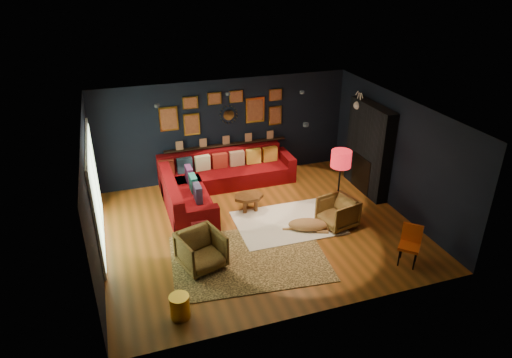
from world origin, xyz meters
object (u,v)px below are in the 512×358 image
object	(u,v)px
gold_stool	(180,307)
orange_chair	(410,241)
floor_lamp	(341,162)
armchair_left	(201,249)
sectional	(212,183)
coffee_table	(249,198)
armchair_right	(338,211)
pouf	(197,223)
dog	(308,223)

from	to	relation	value
gold_stool	orange_chair	xyz separation A→B (m)	(4.40, 0.09, 0.26)
floor_lamp	armchair_left	bearing A→B (deg)	-165.04
orange_chair	sectional	bearing A→B (deg)	171.08
coffee_table	armchair_right	distance (m)	2.04
floor_lamp	pouf	bearing A→B (deg)	174.15
sectional	floor_lamp	world-z (taller)	floor_lamp
armchair_right	coffee_table	bearing A→B (deg)	-139.82
coffee_table	dog	world-z (taller)	coffee_table
sectional	armchair_left	size ratio (longest dim) A/B	4.33
armchair_left	armchair_right	size ratio (longest dim) A/B	1.09
floor_lamp	orange_chair	bearing A→B (deg)	-76.10
pouf	armchair_right	world-z (taller)	armchair_right
floor_lamp	dog	bearing A→B (deg)	-156.93
orange_chair	floor_lamp	bearing A→B (deg)	147.74
orange_chair	armchair_right	bearing A→B (deg)	156.82
sectional	coffee_table	bearing A→B (deg)	-58.01
armchair_right	dog	bearing A→B (deg)	-103.31
orange_chair	gold_stool	bearing A→B (deg)	-134.93
coffee_table	pouf	size ratio (longest dim) A/B	1.27
armchair_right	floor_lamp	bearing A→B (deg)	141.36
sectional	orange_chair	size ratio (longest dim) A/B	4.30
gold_stool	dog	xyz separation A→B (m)	(3.04, 1.71, -0.01)
armchair_right	dog	world-z (taller)	armchair_right
sectional	pouf	xyz separation A→B (m)	(-0.69, -1.54, -0.10)
gold_stool	floor_lamp	bearing A→B (deg)	28.03
coffee_table	armchair_right	world-z (taller)	armchair_right
gold_stool	floor_lamp	xyz separation A→B (m)	(3.91, 2.08, 1.13)
armchair_left	floor_lamp	bearing A→B (deg)	-2.21
armchair_left	floor_lamp	distance (m)	3.53
coffee_table	pouf	xyz separation A→B (m)	(-1.31, -0.54, -0.10)
pouf	floor_lamp	world-z (taller)	floor_lamp
gold_stool	sectional	bearing A→B (deg)	69.44
floor_lamp	sectional	bearing A→B (deg)	142.60
gold_stool	pouf	bearing A→B (deg)	71.74
floor_lamp	dog	world-z (taller)	floor_lamp
armchair_right	pouf	bearing A→B (deg)	-115.79
armchair_left	gold_stool	world-z (taller)	armchair_left
armchair_left	dog	bearing A→B (deg)	-5.31
coffee_table	armchair_left	size ratio (longest dim) A/B	0.93
sectional	coffee_table	size ratio (longest dim) A/B	4.67
pouf	orange_chair	world-z (taller)	orange_chair
sectional	dog	world-z (taller)	sectional
orange_chair	dog	distance (m)	2.13
sectional	coffee_table	distance (m)	1.18
gold_stool	floor_lamp	world-z (taller)	floor_lamp
pouf	armchair_left	xyz separation A→B (m)	(-0.17, -1.20, 0.18)
sectional	pouf	bearing A→B (deg)	-114.01
gold_stool	armchair_left	bearing A→B (deg)	62.55
armchair_left	gold_stool	distance (m)	1.37
armchair_right	dog	size ratio (longest dim) A/B	0.63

